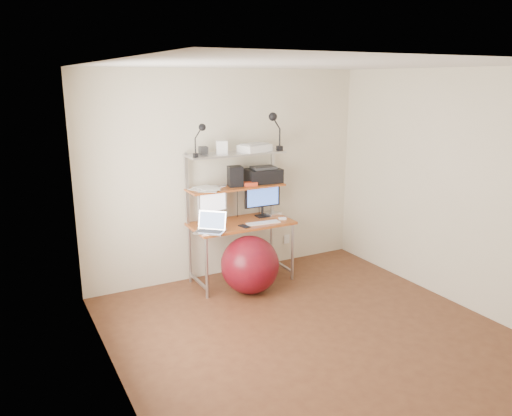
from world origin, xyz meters
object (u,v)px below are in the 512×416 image
(monitor_silver, at_px, (213,202))
(exercise_ball, at_px, (250,265))
(laptop, at_px, (211,227))
(monitor_black, at_px, (262,197))
(printer, at_px, (263,175))

(monitor_silver, distance_m, exercise_ball, 0.85)
(monitor_silver, bearing_deg, laptop, -132.85)
(monitor_black, height_order, exercise_ball, monitor_black)
(monitor_silver, height_order, monitor_black, monitor_black)
(monitor_silver, bearing_deg, exercise_ball, -80.57)
(monitor_silver, xyz_separation_m, monitor_black, (0.65, -0.02, -0.01))
(monitor_black, bearing_deg, monitor_silver, 178.97)
(monitor_black, relative_size, printer, 1.09)
(monitor_black, relative_size, laptop, 1.17)
(exercise_ball, bearing_deg, laptop, 155.47)
(monitor_black, bearing_deg, exercise_ball, -130.69)
(monitor_silver, xyz_separation_m, printer, (0.69, 0.02, 0.26))
(monitor_silver, relative_size, printer, 1.07)
(monitor_silver, bearing_deg, printer, -14.20)
(monitor_black, distance_m, laptop, 0.88)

